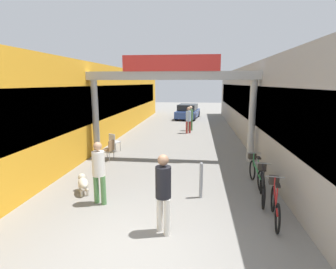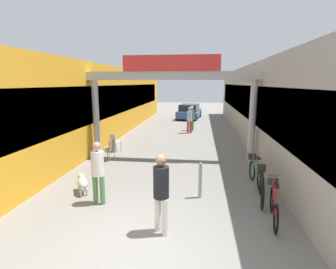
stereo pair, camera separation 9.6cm
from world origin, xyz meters
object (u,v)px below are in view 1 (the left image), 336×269
object	(u,v)px
cafe_chair_aluminium_farther	(114,141)
dog_on_leash	(83,182)
cafe_chair_wood_nearer	(109,148)
parked_car_blue	(188,112)
pedestrian_companion	(163,189)
pedestrian_elderly_walking	(191,117)
bicycle_green_third	(256,171)
bollard_post_metal	(201,180)
pedestrian_with_dog	(99,169)
bicycle_black_second	(262,184)
bicycle_red_nearest	(275,202)
pedestrian_carrying_crate	(188,118)

from	to	relation	value
cafe_chair_aluminium_farther	dog_on_leash	bearing A→B (deg)	-82.71
cafe_chair_wood_nearer	parked_car_blue	xyz separation A→B (m)	(2.74, 13.85, 0.10)
pedestrian_companion	pedestrian_elderly_walking	size ratio (longest dim) A/B	1.05
dog_on_leash	bicycle_green_third	size ratio (longest dim) A/B	0.45
bicycle_green_third	bollard_post_metal	bearing A→B (deg)	-144.62
pedestrian_with_dog	bicycle_black_second	world-z (taller)	pedestrian_with_dog
pedestrian_with_dog	dog_on_leash	xyz separation A→B (m)	(-0.76, 0.60, -0.66)
bicycle_red_nearest	cafe_chair_aluminium_farther	distance (m)	8.19
pedestrian_companion	bicycle_red_nearest	world-z (taller)	pedestrian_companion
bicycle_green_third	cafe_chair_aluminium_farther	world-z (taller)	bicycle_green_third
dog_on_leash	cafe_chair_wood_nearer	bearing A→B (deg)	95.60
pedestrian_companion	bicycle_green_third	xyz separation A→B (m)	(2.61, 3.19, -0.60)
pedestrian_with_dog	cafe_chair_wood_nearer	world-z (taller)	pedestrian_with_dog
pedestrian_companion	bicycle_green_third	world-z (taller)	pedestrian_companion
pedestrian_with_dog	parked_car_blue	size ratio (longest dim) A/B	0.41
bicycle_black_second	parked_car_blue	bearing A→B (deg)	99.45
cafe_chair_wood_nearer	bicycle_red_nearest	bearing A→B (deg)	-37.25
bicycle_black_second	pedestrian_elderly_walking	bearing A→B (deg)	102.55
bicycle_black_second	bicycle_green_third	distance (m)	1.15
parked_car_blue	dog_on_leash	bearing A→B (deg)	-97.97
parked_car_blue	bicycle_green_third	bearing A→B (deg)	-79.71
pedestrian_elderly_walking	bicycle_green_third	world-z (taller)	pedestrian_elderly_walking
bicycle_black_second	parked_car_blue	xyz separation A→B (m)	(-2.83, 16.98, 0.21)
pedestrian_companion	bicycle_red_nearest	distance (m)	2.82
pedestrian_companion	bollard_post_metal	bearing A→B (deg)	66.63
pedestrian_companion	pedestrian_carrying_crate	size ratio (longest dim) A/B	1.04
bicycle_black_second	bollard_post_metal	size ratio (longest dim) A/B	1.58
pedestrian_companion	bicycle_green_third	size ratio (longest dim) A/B	1.06
bicycle_red_nearest	bicycle_black_second	size ratio (longest dim) A/B	1.00
pedestrian_carrying_crate	bicycle_black_second	world-z (taller)	pedestrian_carrying_crate
pedestrian_carrying_crate	bicycle_green_third	world-z (taller)	pedestrian_carrying_crate
bicycle_black_second	bollard_post_metal	world-z (taller)	bollard_post_metal
bollard_post_metal	cafe_chair_wood_nearer	size ratio (longest dim) A/B	1.19
parked_car_blue	pedestrian_carrying_crate	bearing A→B (deg)	-87.32
pedestrian_companion	parked_car_blue	size ratio (longest dim) A/B	0.43
bicycle_green_third	bicycle_red_nearest	bearing A→B (deg)	-90.26
bicycle_green_third	pedestrian_carrying_crate	bearing A→B (deg)	106.50
pedestrian_elderly_walking	cafe_chair_wood_nearer	distance (m)	8.21
dog_on_leash	pedestrian_carrying_crate	bearing A→B (deg)	74.52
cafe_chair_aluminium_farther	parked_car_blue	xyz separation A→B (m)	(3.02, 12.42, 0.10)
pedestrian_with_dog	bollard_post_metal	size ratio (longest dim) A/B	1.63
pedestrian_companion	bicycle_red_nearest	size ratio (longest dim) A/B	1.07
cafe_chair_wood_nearer	pedestrian_elderly_walking	bearing A→B (deg)	67.09
bollard_post_metal	bicycle_red_nearest	bearing A→B (deg)	-29.70
dog_on_leash	parked_car_blue	xyz separation A→B (m)	(2.41, 17.21, 0.30)
pedestrian_companion	bollard_post_metal	distance (m)	2.15
bicycle_red_nearest	bicycle_green_third	bearing A→B (deg)	89.74
parked_car_blue	cafe_chair_aluminium_farther	bearing A→B (deg)	-103.67
bicycle_black_second	cafe_chair_aluminium_farther	distance (m)	7.42
pedestrian_carrying_crate	parked_car_blue	xyz separation A→B (m)	(-0.34, 7.28, -0.35)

